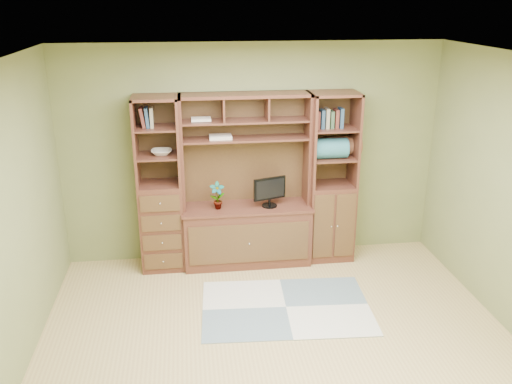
{
  "coord_description": "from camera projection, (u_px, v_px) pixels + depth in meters",
  "views": [
    {
      "loc": [
        -0.78,
        -4.2,
        3.07
      ],
      "look_at": [
        -0.06,
        1.2,
        1.1
      ],
      "focal_mm": 38.0,
      "sensor_mm": 36.0,
      "label": 1
    }
  ],
  "objects": [
    {
      "name": "right_tower",
      "position": [
        331.0,
        178.0,
        6.47
      ],
      "size": [
        0.55,
        0.45,
        2.05
      ],
      "primitive_type": "cube",
      "color": "#50281C",
      "rests_on": "ground"
    },
    {
      "name": "blanket_teal",
      "position": [
        330.0,
        148.0,
        6.29
      ],
      "size": [
        0.41,
        0.24,
        0.24
      ],
      "primitive_type": "cube",
      "color": "#2C6874",
      "rests_on": "right_tower"
    },
    {
      "name": "center_hutch",
      "position": [
        247.0,
        183.0,
        6.31
      ],
      "size": [
        1.54,
        0.53,
        2.05
      ],
      "primitive_type": "cube",
      "color": "#50281C",
      "rests_on": "ground"
    },
    {
      "name": "blanket_red",
      "position": [
        344.0,
        146.0,
        6.44
      ],
      "size": [
        0.39,
        0.22,
        0.22
      ],
      "primitive_type": "cube",
      "color": "brown",
      "rests_on": "right_tower"
    },
    {
      "name": "room",
      "position": [
        282.0,
        217.0,
        4.61
      ],
      "size": [
        4.6,
        4.1,
        2.64
      ],
      "color": "tan",
      "rests_on": "ground"
    },
    {
      "name": "magazines",
      "position": [
        220.0,
        137.0,
        6.17
      ],
      "size": [
        0.26,
        0.19,
        0.04
      ],
      "primitive_type": "cube",
      "color": "beige",
      "rests_on": "center_hutch"
    },
    {
      "name": "monitor",
      "position": [
        270.0,
        187.0,
        6.32
      ],
      "size": [
        0.44,
        0.29,
        0.49
      ],
      "primitive_type": "cube",
      "rotation": [
        0.0,
        0.0,
        0.3
      ],
      "color": "black",
      "rests_on": "center_hutch"
    },
    {
      "name": "rug",
      "position": [
        286.0,
        307.0,
        5.67
      ],
      "size": [
        1.81,
        1.27,
        0.01
      ],
      "primitive_type": "cube",
      "rotation": [
        0.0,
        0.0,
        -0.06
      ],
      "color": "#A1A7A6",
      "rests_on": "ground"
    },
    {
      "name": "orchid",
      "position": [
        217.0,
        196.0,
        6.28
      ],
      "size": [
        0.17,
        0.12,
        0.33
      ],
      "primitive_type": "imported",
      "color": "#A14E36",
      "rests_on": "center_hutch"
    },
    {
      "name": "left_tower",
      "position": [
        160.0,
        185.0,
        6.22
      ],
      "size": [
        0.5,
        0.45,
        2.05
      ],
      "primitive_type": "cube",
      "color": "#50281C",
      "rests_on": "ground"
    },
    {
      "name": "bowl",
      "position": [
        161.0,
        152.0,
        6.09
      ],
      "size": [
        0.23,
        0.23,
        0.06
      ],
      "primitive_type": "imported",
      "color": "beige",
      "rests_on": "left_tower"
    }
  ]
}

